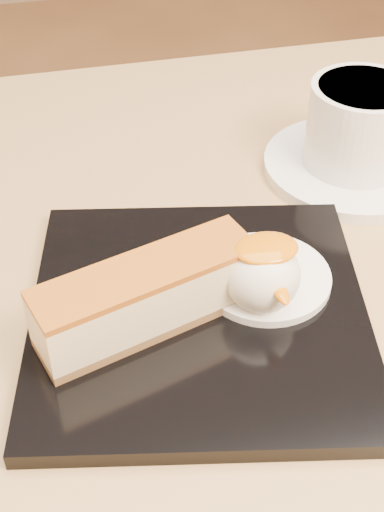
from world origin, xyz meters
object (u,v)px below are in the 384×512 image
object	(u,v)px
dessert_plate	(199,314)
cheesecake	(147,296)
ice_cream_scoop	(262,275)
saucer	(352,166)
coffee_cup	(361,123)
table	(259,455)

from	to	relation	value
dessert_plate	cheesecake	bearing A→B (deg)	-171.87
cheesecake	ice_cream_scoop	distance (m)	0.08
cheesecake	saucer	bearing A→B (deg)	18.67
ice_cream_scoop	coffee_cup	world-z (taller)	coffee_cup
table	coffee_cup	world-z (taller)	coffee_cup
table	coffee_cup	bearing A→B (deg)	51.42
table	ice_cream_scoop	distance (m)	0.19
dessert_plate	saucer	xyz separation A→B (m)	(0.17, 0.14, -0.00)
table	dessert_plate	size ratio (longest dim) A/B	3.64
ice_cream_scoop	coffee_cup	size ratio (longest dim) A/B	0.44
saucer	coffee_cup	xyz separation A→B (m)	(0.00, 0.00, 0.04)
saucer	coffee_cup	bearing A→B (deg)	19.75
ice_cream_scoop	saucer	distance (m)	0.20
dessert_plate	ice_cream_scoop	size ratio (longest dim) A/B	4.44
cheesecake	saucer	xyz separation A→B (m)	(0.20, 0.15, -0.03)
table	saucer	bearing A→B (deg)	51.75
dessert_plate	ice_cream_scoop	world-z (taller)	ice_cream_scoop
table	dessert_plate	bearing A→B (deg)	165.17
table	coffee_cup	xyz separation A→B (m)	(0.12, 0.15, 0.20)
table	ice_cream_scoop	size ratio (longest dim) A/B	16.15
cheesecake	coffee_cup	size ratio (longest dim) A/B	1.33
cheesecake	coffee_cup	world-z (taller)	coffee_cup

